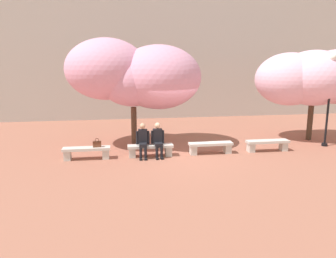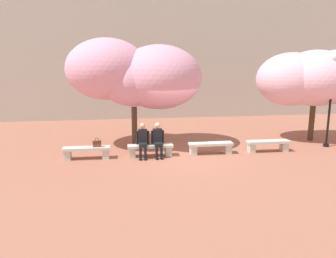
# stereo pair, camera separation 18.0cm
# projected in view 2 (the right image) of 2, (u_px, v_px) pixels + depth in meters

# --- Properties ---
(ground_plane) EXTENTS (100.00, 100.00, 0.00)m
(ground_plane) POSITION_uv_depth(u_px,v_px,m) (181.00, 155.00, 12.65)
(ground_plane) COLOR #9E604C
(building_facade) EXTENTS (28.00, 4.00, 10.57)m
(building_facade) POSITION_uv_depth(u_px,v_px,m) (153.00, 35.00, 21.68)
(building_facade) COLOR #B7B2A8
(building_facade) RESTS_ON ground
(stone_bench_west_end) EXTENTS (1.73, 0.44, 0.45)m
(stone_bench_west_end) POSITION_uv_depth(u_px,v_px,m) (87.00, 151.00, 12.10)
(stone_bench_west_end) COLOR beige
(stone_bench_west_end) RESTS_ON ground
(stone_bench_near_west) EXTENTS (1.73, 0.44, 0.45)m
(stone_bench_near_west) POSITION_uv_depth(u_px,v_px,m) (150.00, 149.00, 12.43)
(stone_bench_near_west) COLOR beige
(stone_bench_near_west) RESTS_ON ground
(stone_bench_center) EXTENTS (1.73, 0.44, 0.45)m
(stone_bench_center) POSITION_uv_depth(u_px,v_px,m) (211.00, 146.00, 12.75)
(stone_bench_center) COLOR beige
(stone_bench_center) RESTS_ON ground
(stone_bench_near_east) EXTENTS (1.73, 0.44, 0.45)m
(stone_bench_near_east) POSITION_uv_depth(u_px,v_px,m) (268.00, 144.00, 13.08)
(stone_bench_near_east) COLOR beige
(stone_bench_near_east) RESTS_ON ground
(person_seated_left) EXTENTS (0.51, 0.70, 1.29)m
(person_seated_left) POSITION_uv_depth(u_px,v_px,m) (143.00, 139.00, 12.25)
(person_seated_left) COLOR black
(person_seated_left) RESTS_ON ground
(person_seated_right) EXTENTS (0.51, 0.69, 1.29)m
(person_seated_right) POSITION_uv_depth(u_px,v_px,m) (158.00, 139.00, 12.33)
(person_seated_right) COLOR black
(person_seated_right) RESTS_ON ground
(handbag) EXTENTS (0.30, 0.15, 0.34)m
(handbag) POSITION_uv_depth(u_px,v_px,m) (97.00, 143.00, 12.08)
(handbag) COLOR brown
(handbag) RESTS_ON stone_bench_west_end
(cherry_tree_main) EXTENTS (5.54, 3.75, 4.49)m
(cherry_tree_main) POSITION_uv_depth(u_px,v_px,m) (135.00, 75.00, 13.44)
(cherry_tree_main) COLOR #513828
(cherry_tree_main) RESTS_ON ground
(cherry_tree_secondary) EXTENTS (5.15, 3.28, 4.08)m
(cherry_tree_secondary) POSITION_uv_depth(u_px,v_px,m) (316.00, 78.00, 14.49)
(cherry_tree_secondary) COLOR #473323
(cherry_tree_secondary) RESTS_ON ground
(lamp_post_with_banner) EXTENTS (0.54, 0.28, 3.86)m
(lamp_post_with_banner) POSITION_uv_depth(u_px,v_px,m) (332.00, 92.00, 13.45)
(lamp_post_with_banner) COLOR black
(lamp_post_with_banner) RESTS_ON ground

